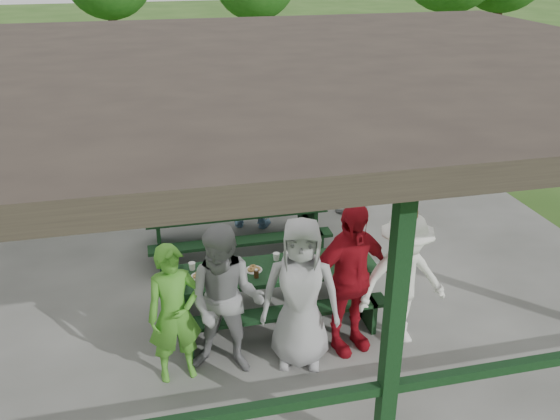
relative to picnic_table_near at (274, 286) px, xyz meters
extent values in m
plane|color=#2B5119|center=(0.49, 1.20, -0.58)|extent=(90.00, 90.00, 0.00)
cube|color=#62625D|center=(0.49, 1.20, -0.53)|extent=(10.00, 8.00, 0.10)
cube|color=black|center=(0.49, -2.60, 1.02)|extent=(0.15, 0.15, 3.00)
cube|color=black|center=(0.49, 5.00, 1.02)|extent=(0.15, 0.15, 3.00)
cube|color=black|center=(5.29, 5.00, 1.02)|extent=(0.15, 0.15, 3.00)
cube|color=black|center=(-1.91, 5.00, 0.42)|extent=(4.65, 0.10, 0.10)
cube|color=black|center=(2.89, 5.00, 0.42)|extent=(4.65, 0.10, 0.10)
cube|color=black|center=(0.49, -2.60, 2.42)|extent=(9.80, 0.15, 0.20)
cube|color=black|center=(0.49, 5.00, 2.42)|extent=(9.80, 0.15, 0.20)
cube|color=#2D2520|center=(0.49, 1.20, 2.64)|extent=(10.60, 8.60, 0.24)
cube|color=black|center=(0.00, 0.00, 0.24)|extent=(2.69, 0.75, 0.06)
cube|color=black|center=(0.00, -0.55, -0.05)|extent=(2.69, 0.28, 0.05)
cube|color=black|center=(0.00, 0.55, -0.05)|extent=(2.69, 0.28, 0.05)
cube|color=black|center=(-1.16, 0.00, -0.10)|extent=(0.06, 0.70, 0.75)
cube|color=black|center=(1.16, 0.00, -0.10)|extent=(0.06, 0.70, 0.75)
cube|color=black|center=(-1.16, 0.00, -0.25)|extent=(0.06, 1.39, 0.45)
cube|color=black|center=(1.16, 0.00, -0.25)|extent=(0.06, 1.39, 0.45)
cube|color=black|center=(-0.17, 2.00, 0.24)|extent=(2.84, 0.75, 0.06)
cube|color=black|center=(-0.17, 1.45, -0.05)|extent=(2.84, 0.28, 0.05)
cube|color=black|center=(-0.17, 2.55, -0.05)|extent=(2.84, 0.28, 0.05)
cube|color=black|center=(-1.41, 2.00, -0.10)|extent=(0.06, 0.70, 0.75)
cube|color=black|center=(1.06, 2.00, -0.10)|extent=(0.06, 0.70, 0.75)
cube|color=black|center=(-1.41, 2.00, -0.25)|extent=(0.06, 1.39, 0.45)
cube|color=black|center=(1.06, 2.00, -0.25)|extent=(0.06, 1.39, 0.45)
cylinder|color=white|center=(-0.96, 0.00, 0.28)|extent=(0.22, 0.22, 0.01)
torus|color=olive|center=(-1.00, -0.02, 0.30)|extent=(0.10, 0.10, 0.03)
torus|color=olive|center=(-0.92, -0.02, 0.30)|extent=(0.10, 0.10, 0.03)
torus|color=olive|center=(-0.96, 0.04, 0.30)|extent=(0.10, 0.10, 0.03)
cylinder|color=white|center=(-0.26, 0.00, 0.28)|extent=(0.22, 0.22, 0.01)
torus|color=olive|center=(-0.30, -0.02, 0.30)|extent=(0.10, 0.10, 0.03)
torus|color=olive|center=(-0.22, -0.02, 0.30)|extent=(0.10, 0.10, 0.03)
torus|color=olive|center=(-0.26, 0.04, 0.30)|extent=(0.10, 0.10, 0.03)
cylinder|color=white|center=(0.46, 0.00, 0.28)|extent=(0.22, 0.22, 0.01)
torus|color=olive|center=(0.42, -0.02, 0.30)|extent=(0.10, 0.10, 0.03)
torus|color=olive|center=(0.50, -0.02, 0.30)|extent=(0.10, 0.10, 0.03)
torus|color=olive|center=(0.46, 0.04, 0.30)|extent=(0.10, 0.10, 0.03)
cylinder|color=white|center=(1.07, 0.00, 0.28)|extent=(0.22, 0.22, 0.01)
torus|color=olive|center=(1.03, -0.02, 0.30)|extent=(0.10, 0.10, 0.03)
torus|color=olive|center=(1.11, -0.02, 0.30)|extent=(0.10, 0.10, 0.03)
torus|color=olive|center=(1.07, 0.04, 0.30)|extent=(0.10, 0.10, 0.03)
cylinder|color=#381E0F|center=(-0.91, -0.18, 0.32)|extent=(0.06, 0.06, 0.10)
cylinder|color=#381E0F|center=(-0.26, -0.18, 0.32)|extent=(0.06, 0.06, 0.10)
cylinder|color=#381E0F|center=(0.11, -0.18, 0.32)|extent=(0.06, 0.06, 0.10)
cylinder|color=#381E0F|center=(0.44, -0.18, 0.32)|extent=(0.06, 0.06, 0.10)
cylinder|color=#381E0F|center=(0.92, -0.18, 0.32)|extent=(0.06, 0.06, 0.10)
cylinder|color=#381E0F|center=(0.98, -0.18, 0.32)|extent=(0.06, 0.06, 0.10)
cone|color=white|center=(-1.03, 0.20, 0.32)|extent=(0.09, 0.09, 0.10)
cone|color=white|center=(0.08, 0.20, 0.32)|extent=(0.09, 0.09, 0.10)
cone|color=white|center=(0.22, 0.20, 0.32)|extent=(0.09, 0.09, 0.10)
cone|color=white|center=(0.96, 0.20, 0.32)|extent=(0.09, 0.09, 0.10)
imported|color=#4A982A|center=(-1.33, -0.90, 0.37)|extent=(0.66, 0.48, 1.69)
imported|color=gray|center=(-0.75, -0.91, 0.45)|extent=(1.08, 0.96, 1.85)
imported|color=#9D9C9F|center=(0.11, -0.94, 0.46)|extent=(1.05, 0.83, 1.87)
imported|color=maroon|center=(0.74, -0.83, 0.50)|extent=(1.23, 0.77, 1.95)
imported|color=white|center=(1.42, -0.86, 0.40)|extent=(1.15, 0.69, 1.75)
cylinder|color=brown|center=(1.42, -0.86, 1.22)|extent=(0.33, 0.33, 0.02)
cylinder|color=brown|center=(1.42, -0.86, 1.28)|extent=(0.20, 0.20, 0.11)
imported|color=#98C9EB|center=(0.23, 2.84, 0.40)|extent=(1.70, 1.02, 1.75)
imported|color=teal|center=(-1.23, 3.32, 0.49)|extent=(0.77, 0.58, 1.93)
imported|color=gray|center=(2.07, 2.98, 0.35)|extent=(0.82, 0.66, 1.65)
imported|color=silver|center=(2.18, 8.26, 0.22)|extent=(6.31, 4.37, 1.60)
cube|color=navy|center=(-0.63, 8.87, 0.24)|extent=(2.98, 1.69, 0.12)
cube|color=navy|center=(-0.57, 8.16, 0.50)|extent=(2.86, 0.32, 0.41)
cube|color=navy|center=(-0.70, 9.59, 0.50)|extent=(2.86, 0.32, 0.41)
cube|color=navy|center=(-2.06, 8.74, 0.50)|extent=(0.19, 1.43, 0.41)
cube|color=navy|center=(0.79, 9.01, 0.50)|extent=(0.19, 1.43, 0.41)
cylinder|color=black|center=(-1.48, 8.03, -0.19)|extent=(0.79, 0.25, 0.78)
cylinder|color=yellow|center=(-1.48, 8.03, -0.19)|extent=(0.31, 0.25, 0.29)
cylinder|color=black|center=(-1.62, 9.55, -0.19)|extent=(0.79, 0.25, 0.78)
cylinder|color=yellow|center=(-1.62, 9.55, -0.19)|extent=(0.31, 0.25, 0.29)
cylinder|color=black|center=(0.35, 8.20, -0.19)|extent=(0.79, 0.25, 0.78)
cylinder|color=yellow|center=(0.35, 8.20, -0.19)|extent=(0.31, 0.25, 0.29)
cylinder|color=black|center=(0.21, 9.72, -0.19)|extent=(0.79, 0.25, 0.78)
cylinder|color=yellow|center=(0.21, 9.72, -0.19)|extent=(0.31, 0.25, 0.29)
cube|color=navy|center=(1.30, 9.05, 0.14)|extent=(1.03, 0.17, 0.08)
cone|color=#F2590C|center=(-2.11, 8.74, 0.60)|extent=(0.06, 0.41, 0.41)
cylinder|color=#301F13|center=(-2.31, 18.04, 0.74)|extent=(0.36, 0.36, 2.63)
cylinder|color=#301F13|center=(3.13, 17.24, 0.67)|extent=(0.36, 0.36, 2.50)
cylinder|color=#301F13|center=(9.88, 14.57, 0.96)|extent=(0.36, 0.36, 3.07)
cylinder|color=#301F13|center=(12.58, 15.49, 0.85)|extent=(0.36, 0.36, 2.85)
camera|label=1|loc=(-1.43, -6.52, 4.17)|focal=38.00mm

